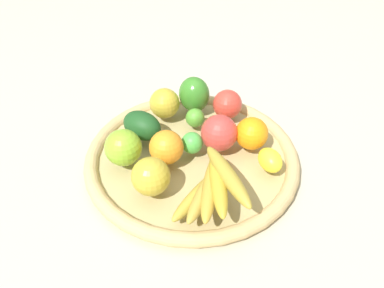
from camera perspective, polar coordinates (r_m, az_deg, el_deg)
The scene contains 15 objects.
ground_plane at distance 0.84m, azimuth 0.00°, elevation -2.91°, with size 2.40×2.40×0.00m, color #B8AE96.
basket at distance 0.82m, azimuth 0.00°, elevation -2.06°, with size 0.46×0.46×0.04m.
apple_2 at distance 0.71m, azimuth -6.27°, elevation -4.92°, with size 0.07×0.07×0.07m, color gold.
apple_0 at distance 0.80m, azimuth 4.05°, elevation 1.90°, with size 0.08×0.08×0.08m, color #C63C36.
apple_4 at distance 0.89m, azimuth -4.19°, elevation 6.19°, with size 0.07×0.07×0.07m, color gold.
banana_bunch at distance 0.68m, azimuth 3.13°, elevation -6.34°, with size 0.17×0.15×0.08m.
lemon_0 at distance 0.77m, azimuth 11.78°, elevation -2.42°, with size 0.06×0.04×0.04m, color yellow.
avocado at distance 0.84m, azimuth -7.61°, elevation 2.80°, with size 0.09×0.06×0.06m, color #1A461B.
apple_1 at distance 0.78m, azimuth -10.41°, elevation -0.43°, with size 0.08×0.08×0.08m, color #83B52B.
apple_3 at distance 0.89m, azimuth 5.39°, elevation 6.03°, with size 0.07×0.07×0.07m, color red.
lime_1 at distance 0.80m, azimuth -0.11°, elevation 0.25°, with size 0.05×0.05×0.05m, color green.
orange_0 at distance 0.81m, azimuth 9.05°, elevation 1.59°, with size 0.07×0.07×0.07m, color orange.
bell_pepper at distance 0.91m, azimuth 0.33°, elevation 7.55°, with size 0.08×0.07×0.09m, color #367824.
orange_1 at distance 0.77m, azimuth -3.91°, elevation -0.50°, with size 0.07×0.07×0.07m, color orange.
lime_0 at distance 0.87m, azimuth 0.47°, elevation 4.00°, with size 0.04×0.04×0.04m, color #50982F.
Camera 1 is at (-0.59, 0.14, 0.58)m, focal length 35.11 mm.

